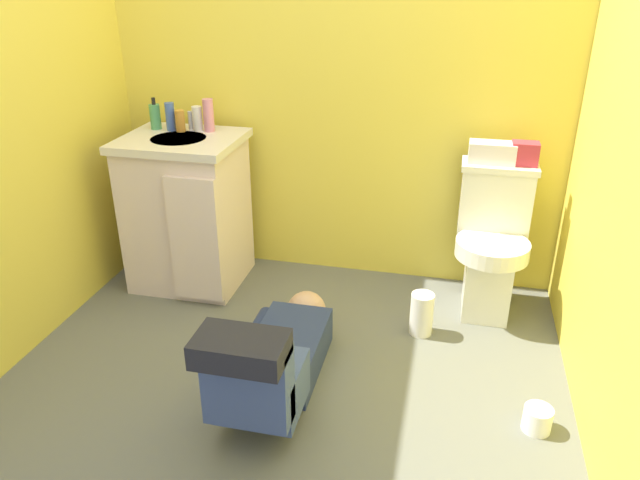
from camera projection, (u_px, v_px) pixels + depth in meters
The scene contains 15 objects.
ground_plane at pixel (284, 381), 2.63m from camera, with size 2.89×3.11×0.04m, color #616257.
wall_back at pixel (338, 54), 3.07m from camera, with size 2.55×0.08×2.40m, color yellow.
toilet at pixel (491, 243), 2.99m from camera, with size 0.36×0.46×0.75m.
vanity_cabinet at pixel (187, 210), 3.24m from camera, with size 0.60×0.53×0.82m.
faucet at pixel (191, 121), 3.17m from camera, with size 0.02×0.02×0.10m, color silver.
person_plumber at pixel (273, 358), 2.45m from camera, with size 0.39×1.06×0.52m.
tissue_box at pixel (492, 152), 2.90m from camera, with size 0.22×0.11×0.10m, color silver.
toiletry_bag at pixel (525, 154), 2.86m from camera, with size 0.12×0.09×0.11m, color #B22D3F.
soap_dispenser at pixel (155, 116), 3.19m from camera, with size 0.06×0.06×0.17m.
bottle_blue at pixel (170, 117), 3.16m from camera, with size 0.05×0.05×0.15m, color #4161B9.
bottle_amber at pixel (180, 121), 3.15m from camera, with size 0.05×0.05×0.11m, color #CB8731.
bottle_white at pixel (197, 118), 3.16m from camera, with size 0.05×0.05×0.13m, color white.
bottle_pink at pixel (208, 115), 3.14m from camera, with size 0.06×0.06×0.17m, color pink.
paper_towel_roll at pixel (422, 314), 2.88m from camera, with size 0.11×0.11×0.21m, color white.
toilet_paper_roll at pixel (537, 419), 2.31m from camera, with size 0.11×0.11×0.10m, color white.
Camera 1 is at (0.63, -2.03, 1.65)m, focal length 33.93 mm.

